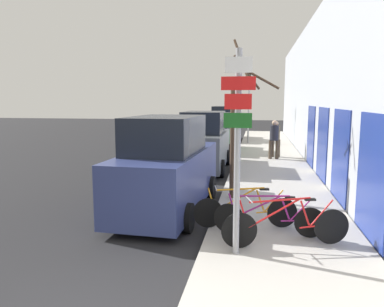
% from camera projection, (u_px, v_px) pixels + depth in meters
% --- Properties ---
extents(ground_plane, '(80.00, 80.00, 0.00)m').
position_uv_depth(ground_plane, '(207.00, 171.00, 15.34)').
color(ground_plane, black).
extents(sidewalk_curb, '(3.20, 32.00, 0.15)m').
position_uv_depth(sidewalk_curb, '(269.00, 160.00, 17.62)').
color(sidewalk_curb, '#ADA89E').
rests_on(sidewalk_curb, ground).
extents(building_facade, '(0.23, 32.00, 6.50)m').
position_uv_depth(building_facade, '(311.00, 93.00, 16.80)').
color(building_facade, '#B2B7C1').
rests_on(building_facade, ground).
extents(signpost, '(0.58, 0.13, 3.61)m').
position_uv_depth(signpost, '(237.00, 144.00, 6.47)').
color(signpost, '#939399').
rests_on(signpost, sidewalk_curb).
extents(bicycle_0, '(2.40, 0.79, 0.94)m').
position_uv_depth(bicycle_0, '(286.00, 225.00, 7.04)').
color(bicycle_0, black).
rests_on(bicycle_0, sidewalk_curb).
extents(bicycle_1, '(2.25, 0.44, 0.86)m').
position_uv_depth(bicycle_1, '(269.00, 217.00, 7.62)').
color(bicycle_1, black).
rests_on(bicycle_1, sidewalk_curb).
extents(bicycle_2, '(2.23, 0.56, 0.89)m').
position_uv_depth(bicycle_2, '(245.00, 210.00, 8.08)').
color(bicycle_2, black).
rests_on(bicycle_2, sidewalk_curb).
extents(parked_car_0, '(2.17, 4.86, 2.49)m').
position_uv_depth(parked_car_0, '(167.00, 169.00, 9.68)').
color(parked_car_0, navy).
rests_on(parked_car_0, ground).
extents(parked_car_1, '(1.95, 4.49, 2.43)m').
position_uv_depth(parked_car_1, '(204.00, 144.00, 15.43)').
color(parked_car_1, '#51565B').
rests_on(parked_car_1, ground).
extents(parked_car_2, '(2.32, 4.37, 2.20)m').
position_uv_depth(parked_car_2, '(215.00, 135.00, 20.46)').
color(parked_car_2, '#144728').
rests_on(parked_car_2, ground).
extents(parked_car_3, '(2.06, 4.74, 2.47)m').
position_uv_depth(parked_car_3, '(225.00, 126.00, 26.23)').
color(parked_car_3, black).
rests_on(parked_car_3, ground).
extents(pedestrian_near, '(0.48, 0.40, 1.81)m').
position_uv_depth(pedestrian_near, '(274.00, 137.00, 17.44)').
color(pedestrian_near, '#4C3D2D').
rests_on(pedestrian_near, sidewalk_curb).
extents(pedestrian_far, '(0.45, 0.39, 1.74)m').
position_uv_depth(pedestrian_far, '(276.00, 136.00, 18.06)').
color(pedestrian_far, '#4C3D2D').
rests_on(pedestrian_far, sidewalk_curb).
extents(street_tree, '(1.30, 1.00, 4.35)m').
position_uv_depth(street_tree, '(236.00, 132.00, 10.32)').
color(street_tree, '#4C3828').
rests_on(street_tree, sidewalk_curb).
extents(traffic_light, '(0.20, 0.30, 4.50)m').
position_uv_depth(traffic_light, '(249.00, 98.00, 23.73)').
color(traffic_light, '#939399').
rests_on(traffic_light, sidewalk_curb).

